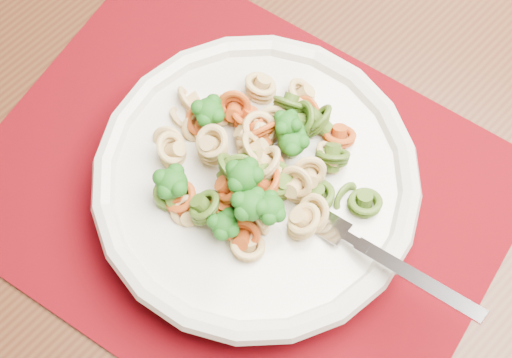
% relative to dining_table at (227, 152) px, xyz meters
% --- Properties ---
extents(dining_table, '(1.64, 1.34, 0.75)m').
position_rel_dining_table_xyz_m(dining_table, '(0.00, 0.00, 0.00)').
color(dining_table, '#492A14').
rests_on(dining_table, ground).
extents(placemat, '(0.49, 0.40, 0.00)m').
position_rel_dining_table_xyz_m(placemat, '(0.05, -0.07, 0.10)').
color(placemat, '#630406').
rests_on(placemat, dining_table).
extents(pasta_bowl, '(0.27, 0.27, 0.05)m').
position_rel_dining_table_xyz_m(pasta_bowl, '(0.06, -0.07, 0.13)').
color(pasta_bowl, silver).
rests_on(pasta_bowl, placemat).
extents(pasta_broccoli_heap, '(0.23, 0.23, 0.06)m').
position_rel_dining_table_xyz_m(pasta_broccoli_heap, '(0.06, -0.07, 0.15)').
color(pasta_broccoli_heap, '#DBB46C').
rests_on(pasta_broccoli_heap, pasta_bowl).
extents(fork, '(0.18, 0.07, 0.08)m').
position_rel_dining_table_xyz_m(fork, '(0.14, -0.08, 0.15)').
color(fork, silver).
rests_on(fork, pasta_bowl).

